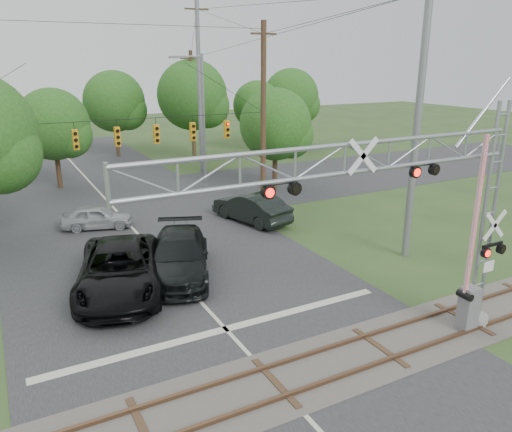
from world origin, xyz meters
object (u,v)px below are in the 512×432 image
crossing_gantry (409,206)px  traffic_signal_span (132,125)px  pickup_black (119,270)px  car_dark (179,256)px  sedan_silver (97,217)px  streetlight (201,113)px

crossing_gantry → traffic_signal_span: traffic_signal_span is taller
crossing_gantry → pickup_black: 11.77m
pickup_black → car_dark: bearing=25.3°
car_dark → pickup_black: bearing=-149.3°
traffic_signal_span → sedan_silver: bearing=-160.7°
pickup_black → streetlight: size_ratio=0.73×
car_dark → streetlight: streetlight is taller
traffic_signal_span → streetlight: bearing=43.4°
crossing_gantry → streetlight: 25.16m
sedan_silver → streetlight: size_ratio=0.40×
pickup_black → car_dark: (2.71, 0.43, -0.06)m
crossing_gantry → pickup_black: bearing=128.3°
traffic_signal_span → car_dark: size_ratio=3.08×
pickup_black → streetlight: 19.73m
car_dark → sedan_silver: size_ratio=1.62×
streetlight → car_dark: bearing=-115.8°
traffic_signal_span → crossing_gantry: bearing=-79.4°
traffic_signal_span → streetlight: 9.53m
pickup_black → sedan_silver: pickup_black is taller
sedan_silver → streetlight: bearing=-35.6°
traffic_signal_span → sedan_silver: traffic_signal_span is taller
sedan_silver → streetlight: streetlight is taller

